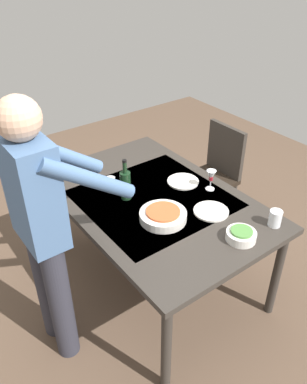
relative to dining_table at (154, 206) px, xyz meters
The scene contains 12 objects.
ground_plane 0.70m from the dining_table, ahead, with size 6.00×6.00×0.00m, color brown.
dining_table is the anchor object (origin of this frame).
chair_near 0.99m from the dining_table, 71.59° to the right, with size 0.40×0.40×0.91m.
person_server 0.85m from the dining_table, 95.56° to the left, with size 0.42×0.61×1.69m.
wine_bottle 0.26m from the dining_table, 52.57° to the left, with size 0.07×0.07×0.30m.
wine_glass_left 0.45m from the dining_table, 110.98° to the right, with size 0.07×0.07×0.15m.
water_cup_near_left 0.82m from the dining_table, 148.54° to the right, with size 0.08×0.08×0.11m, color silver.
water_cup_near_right 0.34m from the dining_table, 35.72° to the left, with size 0.07×0.07×0.10m, color silver.
serving_bowl_pasta 0.27m from the dining_table, 157.21° to the left, with size 0.30×0.30×0.07m.
side_bowl_salad 0.68m from the dining_table, 166.91° to the right, with size 0.18×0.18×0.07m.
dinner_plate_near 0.31m from the dining_table, 82.69° to the right, with size 0.23×0.23×0.01m, color silver.
dinner_plate_far 0.42m from the dining_table, 149.99° to the right, with size 0.23×0.23×0.01m, color silver.
Camera 1 is at (-1.78, 1.33, 2.27)m, focal length 36.52 mm.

